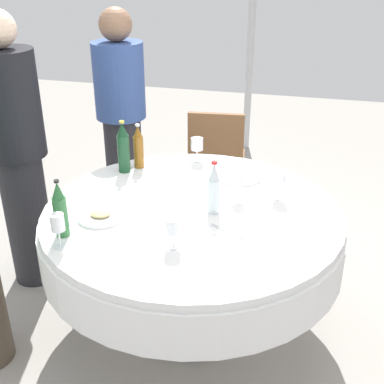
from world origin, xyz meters
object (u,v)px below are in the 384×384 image
at_px(bottle_green_north, 60,210).
at_px(wine_glass_near, 278,181).
at_px(wine_glass_right, 58,224).
at_px(person_left, 17,152).
at_px(bottle_amber_left, 138,147).
at_px(bottle_clear_mid, 214,189).
at_px(dining_table, 192,234).
at_px(plate_outer, 240,176).
at_px(wine_glass_front, 173,226).
at_px(chair_front, 217,155).
at_px(plate_rear, 101,216).
at_px(person_south, 122,122).
at_px(wine_glass_outer, 238,180).
at_px(wine_glass_south, 197,145).
at_px(bottle_dark_green_south, 123,148).

xyz_separation_m(bottle_green_north, wine_glass_near, (-0.90, -0.60, -0.03)).
xyz_separation_m(wine_glass_right, person_left, (0.62, -0.68, 0.00)).
relative_size(bottle_amber_left, person_left, 0.16).
bearing_deg(wine_glass_right, bottle_clear_mid, -140.41).
xyz_separation_m(dining_table, plate_outer, (-0.17, -0.43, 0.15)).
bearing_deg(bottle_amber_left, person_left, 19.17).
relative_size(wine_glass_front, person_left, 0.09).
bearing_deg(chair_front, wine_glass_right, -106.80).
bearing_deg(plate_rear, dining_table, -153.52).
relative_size(person_left, person_south, 1.04).
height_order(person_left, person_south, person_left).
relative_size(wine_glass_near, wine_glass_outer, 0.94).
distance_m(wine_glass_south, wine_glass_front, 0.98).
bearing_deg(wine_glass_outer, bottle_dark_green_south, -15.59).
distance_m(person_south, chair_front, 0.75).
bearing_deg(bottle_green_north, wine_glass_near, -146.12).
bearing_deg(wine_glass_outer, person_south, -39.98).
bearing_deg(plate_rear, chair_front, -99.95).
height_order(dining_table, plate_rear, plate_rear).
xyz_separation_m(plate_outer, plate_rear, (0.57, 0.63, 0.00)).
relative_size(bottle_green_north, wine_glass_south, 1.90).
distance_m(dining_table, person_left, 1.14).
relative_size(wine_glass_right, wine_glass_outer, 1.05).
height_order(bottle_green_north, plate_outer, bottle_green_north).
bearing_deg(bottle_amber_left, bottle_dark_green_south, 52.84).
height_order(bottle_dark_green_south, chair_front, bottle_dark_green_south).
height_order(dining_table, person_south, person_south).
bearing_deg(bottle_green_north, person_south, -79.49).
xyz_separation_m(wine_glass_front, person_left, (1.10, -0.56, 0.02)).
distance_m(bottle_green_north, wine_glass_outer, 0.89).
xyz_separation_m(dining_table, bottle_amber_left, (0.43, -0.43, 0.27)).
bearing_deg(person_left, plate_outer, -68.99).
bearing_deg(chair_front, plate_rear, -106.29).
height_order(wine_glass_near, wine_glass_right, wine_glass_right).
relative_size(bottle_amber_left, wine_glass_outer, 1.75).
relative_size(bottle_clear_mid, person_south, 0.17).
bearing_deg(dining_table, wine_glass_south, -78.15).
relative_size(bottle_amber_left, bottle_green_north, 0.97).
height_order(bottle_dark_green_south, wine_glass_right, bottle_dark_green_south).
bearing_deg(bottle_dark_green_south, bottle_green_north, 89.56).
xyz_separation_m(bottle_amber_left, bottle_green_north, (0.07, 0.82, 0.00)).
xyz_separation_m(wine_glass_south, plate_rear, (0.27, 0.81, -0.09)).
distance_m(wine_glass_near, chair_front, 1.23).
bearing_deg(wine_glass_right, bottle_dark_green_south, -87.93).
distance_m(bottle_dark_green_south, plate_rear, 0.58).
relative_size(wine_glass_front, person_south, 0.09).
bearing_deg(bottle_dark_green_south, wine_glass_outer, 164.41).
height_order(bottle_green_north, wine_glass_south, bottle_green_north).
bearing_deg(person_left, bottle_green_north, -124.36).
bearing_deg(wine_glass_outer, dining_table, 39.28).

